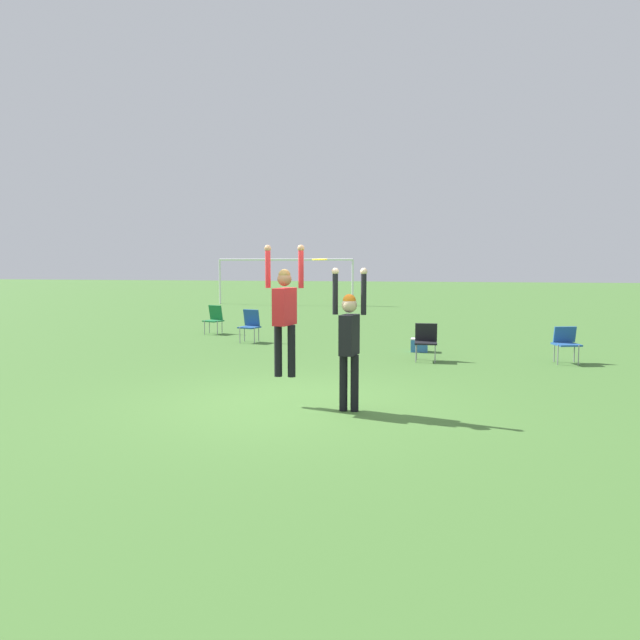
% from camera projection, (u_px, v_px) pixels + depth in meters
% --- Properties ---
extents(ground_plane, '(120.00, 120.00, 0.00)m').
position_uv_depth(ground_plane, '(297.00, 404.00, 9.62)').
color(ground_plane, '#477533').
extents(person_jumping, '(0.62, 0.50, 2.00)m').
position_uv_depth(person_jumping, '(285.00, 308.00, 9.43)').
color(person_jumping, black).
rests_on(person_jumping, ground_plane).
extents(person_defending, '(0.52, 0.40, 2.10)m').
position_uv_depth(person_defending, '(349.00, 336.00, 9.07)').
color(person_defending, black).
rests_on(person_defending, ground_plane).
extents(frisbee, '(0.23, 0.23, 0.02)m').
position_uv_depth(frisbee, '(320.00, 259.00, 9.14)').
color(frisbee, yellow).
extents(camping_chair_0, '(0.60, 0.64, 0.78)m').
position_uv_depth(camping_chair_0, '(566.00, 341.00, 13.48)').
color(camping_chair_0, gray).
rests_on(camping_chair_0, ground_plane).
extents(camping_chair_1, '(0.59, 0.64, 0.89)m').
position_uv_depth(camping_chair_1, '(250.00, 323.00, 17.00)').
color(camping_chair_1, gray).
rests_on(camping_chair_1, ground_plane).
extents(camping_chair_2, '(0.62, 0.67, 0.86)m').
position_uv_depth(camping_chair_2, '(214.00, 317.00, 19.01)').
color(camping_chair_2, gray).
rests_on(camping_chair_2, ground_plane).
extents(camping_chair_3, '(0.50, 0.53, 0.82)m').
position_uv_depth(camping_chair_3, '(426.00, 339.00, 13.82)').
color(camping_chair_3, gray).
rests_on(camping_chair_3, ground_plane).
extents(cooler_box, '(0.41, 0.34, 0.32)m').
position_uv_depth(cooler_box, '(419.00, 345.00, 15.21)').
color(cooler_box, '#336BB7').
rests_on(cooler_box, ground_plane).
extents(soccer_goal, '(7.10, 0.10, 2.35)m').
position_uv_depth(soccer_goal, '(285.00, 268.00, 31.86)').
color(soccer_goal, white).
rests_on(soccer_goal, ground_plane).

